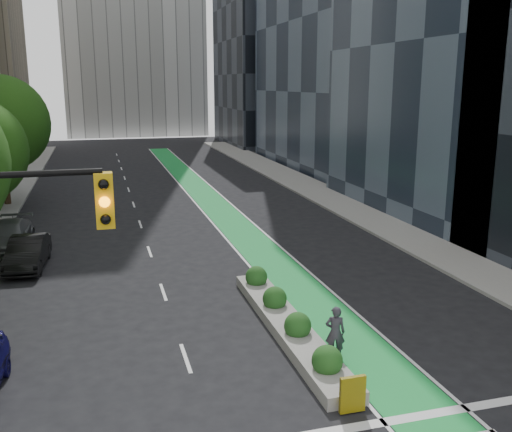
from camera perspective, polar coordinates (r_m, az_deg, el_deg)
sidewalk_right at (r=39.89m, az=9.30°, el=0.95°), size 3.60×90.00×0.15m
bike_lane_paint at (r=41.90m, az=-4.62°, el=1.57°), size 2.20×70.00×0.01m
building_dark_end at (r=82.33m, az=2.00°, el=17.06°), size 14.00×18.00×28.00m
tree_far at (r=42.85m, az=-24.23°, el=8.41°), size 6.60×6.60×9.00m
median_planter at (r=20.03m, az=3.15°, el=-10.46°), size 1.20×10.26×1.10m
cyclist at (r=18.19m, az=7.92°, el=-11.45°), size 0.72×0.58×1.71m
parked_car_left_mid at (r=28.49m, az=-21.87°, el=-3.42°), size 1.83×4.49×1.45m
parked_car_left_far at (r=32.05m, az=-23.48°, el=-1.83°), size 2.34×5.00×1.41m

